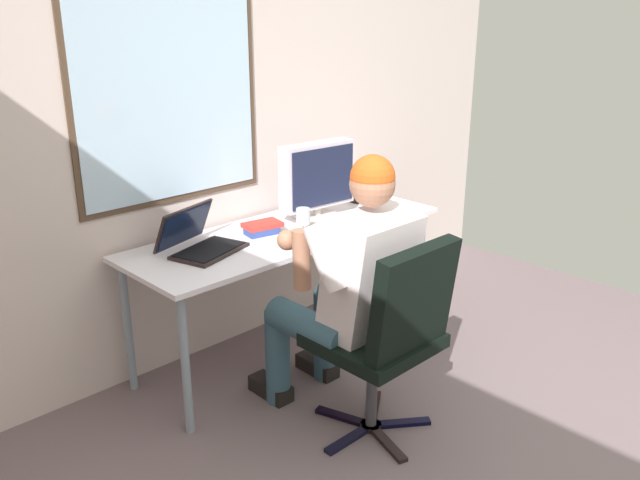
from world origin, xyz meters
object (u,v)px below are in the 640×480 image
(laptop, at_px, (198,239))
(person_seated, at_px, (348,285))
(wine_glass, at_px, (303,218))
(desk_speaker, at_px, (357,189))
(crt_monitor, at_px, (318,177))
(desk, at_px, (288,241))
(office_chair, at_px, (391,328))
(cd_case, at_px, (377,210))
(book_stack, at_px, (262,228))

(laptop, bearing_deg, person_seated, -68.07)
(wine_glass, relative_size, desk_speaker, 0.92)
(crt_monitor, xyz_separation_m, wine_glass, (-0.28, -0.19, -0.13))
(person_seated, relative_size, wine_glass, 8.25)
(desk, height_order, person_seated, person_seated)
(wine_glass, height_order, desk_speaker, desk_speaker)
(laptop, xyz_separation_m, desk_speaker, (1.17, 0.03, 0.03))
(office_chair, relative_size, cd_case, 6.59)
(desk, xyz_separation_m, person_seated, (-0.23, -0.66, 0.02))
(person_seated, bearing_deg, office_chair, -90.42)
(desk, height_order, desk_speaker, desk_speaker)
(office_chair, height_order, person_seated, person_seated)
(office_chair, distance_m, desk_speaker, 1.36)
(office_chair, bearing_deg, cd_case, 44.41)
(crt_monitor, distance_m, book_stack, 0.44)
(wine_glass, bearing_deg, office_chair, -104.95)
(cd_case, bearing_deg, wine_glass, -176.31)
(desk, xyz_separation_m, cd_case, (0.59, -0.10, 0.07))
(person_seated, xyz_separation_m, crt_monitor, (0.49, 0.70, 0.28))
(desk_speaker, distance_m, cd_case, 0.23)
(office_chair, xyz_separation_m, desk_speaker, (0.88, 1.01, 0.25))
(person_seated, xyz_separation_m, wine_glass, (0.20, 0.51, 0.15))
(laptop, bearing_deg, cd_case, -8.95)
(desk, xyz_separation_m, book_stack, (-0.14, 0.05, 0.09))
(office_chair, relative_size, wine_glass, 6.12)
(person_seated, bearing_deg, book_stack, 82.60)
(wine_glass, height_order, book_stack, wine_glass)
(office_chair, xyz_separation_m, laptop, (-0.29, 0.98, 0.22))
(person_seated, bearing_deg, crt_monitor, 55.15)
(wine_glass, bearing_deg, cd_case, 3.69)
(crt_monitor, relative_size, desk_speaker, 2.74)
(office_chair, bearing_deg, crt_monitor, 62.90)
(desk, xyz_separation_m, desk_speaker, (0.65, 0.10, 0.15))
(desk_speaker, bearing_deg, laptop, -178.57)
(desk, bearing_deg, wine_glass, -99.73)
(wine_glass, xyz_separation_m, cd_case, (0.62, 0.04, -0.10))
(desk, relative_size, cd_case, 12.54)
(desk, xyz_separation_m, office_chair, (-0.23, -0.91, -0.10))
(desk, bearing_deg, crt_monitor, 9.49)
(crt_monitor, height_order, book_stack, crt_monitor)
(person_seated, height_order, crt_monitor, person_seated)
(office_chair, relative_size, desk_speaker, 5.61)
(book_stack, relative_size, cd_case, 1.48)
(desk, distance_m, person_seated, 0.69)
(laptop, height_order, wine_glass, laptop)
(desk_speaker, xyz_separation_m, cd_case, (-0.05, -0.20, -0.08))
(cd_case, bearing_deg, desk, 170.12)
(desk_speaker, bearing_deg, person_seated, -139.17)
(cd_case, bearing_deg, person_seated, -146.14)
(wine_glass, xyz_separation_m, desk_speaker, (0.67, 0.24, -0.02))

